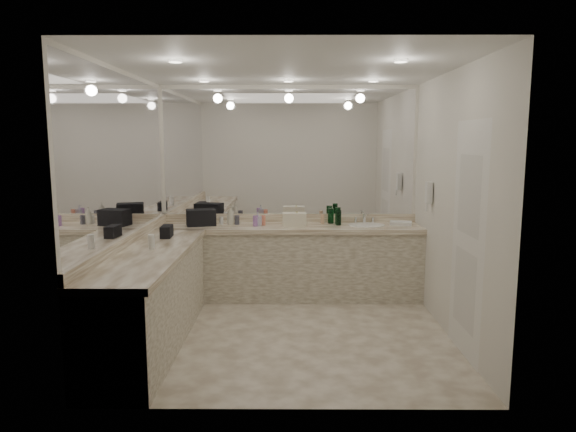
{
  "coord_description": "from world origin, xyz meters",
  "views": [
    {
      "loc": [
        0.02,
        -4.96,
        1.92
      ],
      "look_at": [
        -0.0,
        0.4,
        1.13
      ],
      "focal_mm": 32.0,
      "sensor_mm": 36.0,
      "label": 1
    }
  ],
  "objects_px": {
    "hand_towel": "(401,223)",
    "cream_cosmetic_case": "(294,219)",
    "sink": "(367,226)",
    "soap_bottle_a": "(231,215)",
    "soap_bottle_c": "(297,218)",
    "black_toiletry_bag": "(201,218)",
    "soap_bottle_b": "(258,219)",
    "wall_phone": "(429,193)"
  },
  "relations": [
    {
      "from": "sink",
      "to": "soap_bottle_b",
      "type": "height_order",
      "value": "soap_bottle_b"
    },
    {
      "from": "cream_cosmetic_case",
      "to": "soap_bottle_c",
      "type": "height_order",
      "value": "soap_bottle_c"
    },
    {
      "from": "sink",
      "to": "wall_phone",
      "type": "xyz_separation_m",
      "value": [
        0.61,
        -0.5,
        0.46
      ]
    },
    {
      "from": "sink",
      "to": "soap_bottle_c",
      "type": "xyz_separation_m",
      "value": [
        -0.85,
        0.0,
        0.09
      ]
    },
    {
      "from": "cream_cosmetic_case",
      "to": "hand_towel",
      "type": "distance_m",
      "value": 1.31
    },
    {
      "from": "cream_cosmetic_case",
      "to": "soap_bottle_a",
      "type": "distance_m",
      "value": 0.79
    },
    {
      "from": "hand_towel",
      "to": "soap_bottle_a",
      "type": "height_order",
      "value": "soap_bottle_a"
    },
    {
      "from": "wall_phone",
      "to": "cream_cosmetic_case",
      "type": "height_order",
      "value": "wall_phone"
    },
    {
      "from": "cream_cosmetic_case",
      "to": "soap_bottle_c",
      "type": "xyz_separation_m",
      "value": [
        0.03,
        0.02,
        0.0
      ]
    },
    {
      "from": "sink",
      "to": "soap_bottle_c",
      "type": "distance_m",
      "value": 0.85
    },
    {
      "from": "sink",
      "to": "cream_cosmetic_case",
      "type": "xyz_separation_m",
      "value": [
        -0.88,
        -0.02,
        0.09
      ]
    },
    {
      "from": "black_toiletry_bag",
      "to": "hand_towel",
      "type": "relative_size",
      "value": 1.32
    },
    {
      "from": "wall_phone",
      "to": "sink",
      "type": "bearing_deg",
      "value": 140.43
    },
    {
      "from": "sink",
      "to": "soap_bottle_c",
      "type": "relative_size",
      "value": 2.6
    },
    {
      "from": "sink",
      "to": "soap_bottle_a",
      "type": "distance_m",
      "value": 1.67
    },
    {
      "from": "soap_bottle_b",
      "to": "soap_bottle_c",
      "type": "relative_size",
      "value": 1.01
    },
    {
      "from": "wall_phone",
      "to": "cream_cosmetic_case",
      "type": "relative_size",
      "value": 0.85
    },
    {
      "from": "cream_cosmetic_case",
      "to": "soap_bottle_a",
      "type": "xyz_separation_m",
      "value": [
        -0.78,
        0.09,
        0.03
      ]
    },
    {
      "from": "wall_phone",
      "to": "black_toiletry_bag",
      "type": "relative_size",
      "value": 0.7
    },
    {
      "from": "soap_bottle_b",
      "to": "cream_cosmetic_case",
      "type": "bearing_deg",
      "value": 2.36
    },
    {
      "from": "hand_towel",
      "to": "soap_bottle_b",
      "type": "bearing_deg",
      "value": -177.21
    },
    {
      "from": "sink",
      "to": "black_toiletry_bag",
      "type": "height_order",
      "value": "black_toiletry_bag"
    },
    {
      "from": "cream_cosmetic_case",
      "to": "hand_towel",
      "type": "height_order",
      "value": "cream_cosmetic_case"
    },
    {
      "from": "hand_towel",
      "to": "soap_bottle_c",
      "type": "bearing_deg",
      "value": -178.04
    },
    {
      "from": "hand_towel",
      "to": "soap_bottle_a",
      "type": "xyz_separation_m",
      "value": [
        -2.09,
        0.02,
        0.09
      ]
    },
    {
      "from": "hand_towel",
      "to": "soap_bottle_b",
      "type": "xyz_separation_m",
      "value": [
        -1.75,
        -0.09,
        0.06
      ]
    },
    {
      "from": "soap_bottle_b",
      "to": "soap_bottle_c",
      "type": "distance_m",
      "value": 0.48
    },
    {
      "from": "wall_phone",
      "to": "hand_towel",
      "type": "height_order",
      "value": "wall_phone"
    },
    {
      "from": "black_toiletry_bag",
      "to": "soap_bottle_c",
      "type": "bearing_deg",
      "value": 0.98
    },
    {
      "from": "black_toiletry_bag",
      "to": "cream_cosmetic_case",
      "type": "relative_size",
      "value": 1.21
    },
    {
      "from": "hand_towel",
      "to": "cream_cosmetic_case",
      "type": "bearing_deg",
      "value": -177.06
    },
    {
      "from": "wall_phone",
      "to": "hand_towel",
      "type": "xyz_separation_m",
      "value": [
        -0.18,
        0.54,
        -0.43
      ]
    },
    {
      "from": "wall_phone",
      "to": "soap_bottle_b",
      "type": "xyz_separation_m",
      "value": [
        -1.93,
        0.46,
        -0.36
      ]
    },
    {
      "from": "wall_phone",
      "to": "cream_cosmetic_case",
      "type": "xyz_separation_m",
      "value": [
        -1.49,
        0.48,
        -0.37
      ]
    },
    {
      "from": "black_toiletry_bag",
      "to": "cream_cosmetic_case",
      "type": "height_order",
      "value": "black_toiletry_bag"
    },
    {
      "from": "sink",
      "to": "soap_bottle_a",
      "type": "relative_size",
      "value": 1.98
    },
    {
      "from": "hand_towel",
      "to": "soap_bottle_a",
      "type": "relative_size",
      "value": 1.17
    },
    {
      "from": "sink",
      "to": "wall_phone",
      "type": "relative_size",
      "value": 1.83
    },
    {
      "from": "black_toiletry_bag",
      "to": "hand_towel",
      "type": "bearing_deg",
      "value": 1.49
    },
    {
      "from": "soap_bottle_a",
      "to": "soap_bottle_b",
      "type": "distance_m",
      "value": 0.36
    },
    {
      "from": "cream_cosmetic_case",
      "to": "soap_bottle_b",
      "type": "distance_m",
      "value": 0.44
    },
    {
      "from": "hand_towel",
      "to": "soap_bottle_c",
      "type": "height_order",
      "value": "soap_bottle_c"
    }
  ]
}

